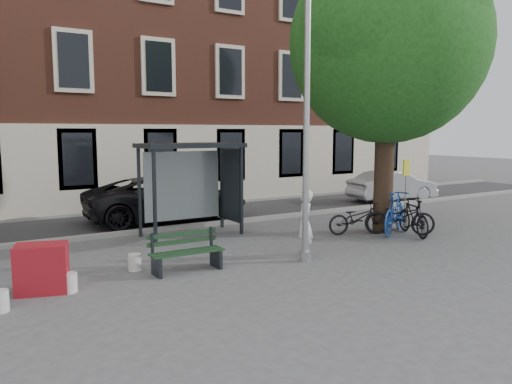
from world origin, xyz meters
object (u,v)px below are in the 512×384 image
at_px(bus_shelter, 202,167).
at_px(bike_b, 395,212).
at_px(painter, 304,223).
at_px(lamppost, 306,139).
at_px(car_dark, 167,198).
at_px(bench, 186,254).
at_px(car_silver, 392,186).
at_px(bike_a, 357,218).
at_px(bike_c, 400,217).
at_px(notice_sign, 406,178).
at_px(red_stand, 42,268).
at_px(bike_d, 413,217).

xyz_separation_m(bus_shelter, bike_b, (4.71, -2.97, -1.30)).
height_order(painter, bike_b, painter).
distance_m(lamppost, car_dark, 6.93).
distance_m(bench, car_silver, 12.99).
distance_m(bus_shelter, car_silver, 10.10).
xyz_separation_m(bike_a, bike_c, (0.98, -0.69, 0.05)).
relative_size(bike_c, notice_sign, 0.93).
bearing_deg(red_stand, bike_b, 2.07).
height_order(bike_a, notice_sign, notice_sign).
bearing_deg(bench, car_dark, 72.90).
distance_m(bike_c, red_stand, 9.56).
bearing_deg(bike_c, bike_a, 94.84).
relative_size(bike_b, red_stand, 2.30).
relative_size(painter, car_silver, 0.41).
relative_size(bike_a, bike_b, 0.85).
xyz_separation_m(bike_d, notice_sign, (0.61, 0.86, 1.03)).
height_order(bike_c, red_stand, bike_c).
relative_size(painter, bike_d, 0.91).
distance_m(bike_a, red_stand, 8.62).
relative_size(bench, bike_b, 0.77).
relative_size(bus_shelter, red_stand, 3.17).
distance_m(painter, bike_b, 3.90).
distance_m(bike_b, bike_c, 0.22).
xyz_separation_m(bike_b, bike_c, (-0.00, -0.19, -0.11)).
height_order(bike_b, red_stand, bike_b).
bearing_deg(bike_b, notice_sign, -95.06).
relative_size(bike_b, bike_d, 1.18).
xyz_separation_m(bike_a, bike_b, (0.98, -0.50, 0.16)).
bearing_deg(bike_b, car_silver, -75.44).
distance_m(lamppost, car_silver, 11.21).
bearing_deg(bike_a, bike_b, -100.63).
height_order(bike_a, bike_c, bike_c).
distance_m(bike_a, bike_d, 1.57).
bearing_deg(bike_a, bus_shelter, 72.91).
relative_size(painter, bike_c, 0.81).
bearing_deg(bus_shelter, red_stand, -145.61).
bearing_deg(bike_d, car_silver, -110.25).
bearing_deg(bench, bike_b, 4.72).
bearing_deg(bike_c, bench, 132.32).
bearing_deg(bike_a, car_silver, -38.01).
bearing_deg(car_silver, lamppost, 130.57).
relative_size(bike_a, notice_sign, 0.84).
xyz_separation_m(car_silver, red_stand, (-14.68, -5.21, -0.19)).
distance_m(bike_c, car_dark, 7.42).
relative_size(bus_shelter, car_silver, 0.73).
bearing_deg(car_silver, bike_d, 145.16).
relative_size(bus_shelter, painter, 1.80).
xyz_separation_m(bike_a, car_dark, (-3.83, 4.95, 0.28)).
relative_size(lamppost, bike_c, 3.12).
bearing_deg(car_silver, bus_shelter, 108.44).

